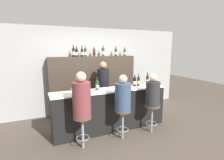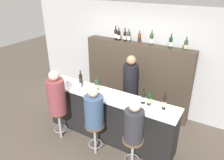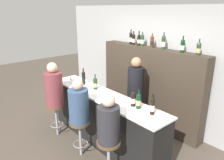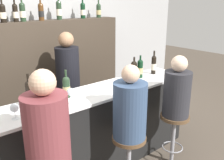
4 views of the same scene
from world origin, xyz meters
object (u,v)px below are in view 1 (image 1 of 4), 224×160
object	(u,v)px
wine_bottle_counter_4	(147,80)
guest_seated_left	(82,98)
wine_bottle_counter_0	(80,86)
bar_stool_right	(152,111)
guest_seated_right	(153,92)
wine_bottle_backbar_4	(94,52)
bar_stool_middle	(123,116)
wine_bottle_backbar_7	(125,52)
bar_stool_left	(82,123)
wine_bottle_backbar_0	(73,52)
wine_glass_2	(98,87)
wine_bottle_backbar_6	(116,52)
bartender	(103,92)
wine_bottle_counter_1	(97,85)
wine_bottle_counter_2	(135,81)
wine_bottle_counter_3	(138,81)
wine_bottle_backbar_2	(82,52)
guest_seated_middle	(123,95)
wine_glass_1	(87,88)
wine_bottle_backbar_5	(103,52)
wine_glass_0	(72,90)
wine_bottle_backbar_1	(77,53)

from	to	relation	value
wine_bottle_counter_4	guest_seated_left	distance (m)	2.05
wine_bottle_counter_0	bar_stool_right	distance (m)	1.78
guest_seated_right	wine_bottle_backbar_4	bearing A→B (deg)	113.03
wine_bottle_counter_0	guest_seated_left	world-z (taller)	guest_seated_left
bar_stool_middle	bar_stool_right	world-z (taller)	same
wine_bottle_backbar_7	bar_stool_left	xyz separation A→B (m)	(-1.92, -1.86, -1.34)
wine_bottle_backbar_0	wine_glass_2	distance (m)	1.61
guest_seated_left	bar_stool_middle	size ratio (longest dim) A/B	1.32
wine_bottle_backbar_6	bartender	xyz separation A→B (m)	(-0.64, -0.54, -1.12)
wine_bottle_counter_1	wine_bottle_counter_0	bearing A→B (deg)	180.00
wine_bottle_counter_4	guest_seated_right	world-z (taller)	guest_seated_right
wine_bottle_backbar_0	bar_stool_left	world-z (taller)	wine_bottle_backbar_0
wine_bottle_backbar_6	wine_bottle_backbar_7	bearing A→B (deg)	-0.00
wine_bottle_counter_2	wine_bottle_backbar_0	world-z (taller)	wine_bottle_backbar_0
wine_bottle_counter_3	bar_stool_left	bearing A→B (deg)	-159.76
wine_bottle_backbar_4	wine_glass_2	world-z (taller)	wine_bottle_backbar_4
wine_bottle_counter_3	bar_stool_right	distance (m)	0.88
wine_bottle_backbar_6	guest_seated_left	size ratio (longest dim) A/B	0.36
wine_bottle_counter_3	wine_bottle_backbar_0	world-z (taller)	wine_bottle_backbar_0
guest_seated_left	wine_bottle_counter_1	bearing A→B (deg)	49.09
wine_bottle_backbar_2	bartender	size ratio (longest dim) A/B	0.19
wine_bottle_backbar_7	guest_seated_middle	size ratio (longest dim) A/B	0.37
wine_bottle_backbar_4	guest_seated_middle	distance (m)	2.05
guest_seated_middle	wine_glass_1	bearing A→B (deg)	145.50
wine_bottle_backbar_5	guest_seated_middle	xyz separation A→B (m)	(-0.28, -1.86, -0.89)
wine_bottle_counter_4	guest_seated_left	world-z (taller)	guest_seated_left
wine_bottle_counter_2	wine_bottle_backbar_2	bearing A→B (deg)	130.11
wine_bottle_backbar_6	bar_stool_right	size ratio (longest dim) A/B	0.47
wine_bottle_counter_2	wine_bottle_counter_4	bearing A→B (deg)	-0.00
wine_bottle_counter_0	wine_glass_1	size ratio (longest dim) A/B	2.32
wine_bottle_counter_2	wine_bottle_backbar_4	size ratio (longest dim) A/B	1.02
wine_bottle_backbar_0	wine_glass_1	size ratio (longest dim) A/B	2.30
bar_stool_left	guest_seated_right	distance (m)	1.74
wine_bottle_counter_0	wine_glass_0	world-z (taller)	wine_bottle_counter_0
wine_bottle_counter_2	wine_bottle_backbar_4	distance (m)	1.59
wine_bottle_backbar_5	wine_bottle_counter_0	bearing A→B (deg)	-130.21
wine_bottle_backbar_6	guest_seated_left	xyz separation A→B (m)	(-1.60, -1.86, -0.82)
wine_bottle_backbar_6	wine_glass_0	world-z (taller)	wine_bottle_backbar_6
wine_bottle_backbar_6	guest_seated_middle	size ratio (longest dim) A/B	0.41
wine_bottle_counter_2	bar_stool_left	world-z (taller)	wine_bottle_counter_2
wine_bottle_counter_0	wine_bottle_counter_1	xyz separation A→B (m)	(0.41, 0.00, -0.02)
wine_bottle_backbar_1	bar_stool_right	distance (m)	2.64
guest_seated_right	wine_bottle_counter_3	bearing A→B (deg)	89.78
guest_seated_middle	bartender	world-z (taller)	bartender
bar_stool_left	wine_bottle_backbar_7	bearing A→B (deg)	43.99
wine_bottle_backbar_2	guest_seated_right	size ratio (longest dim) A/B	0.42
wine_bottle_backbar_5	wine_bottle_backbar_6	bearing A→B (deg)	0.00
wine_bottle_counter_1	guest_seated_right	xyz separation A→B (m)	(1.14, -0.62, -0.14)
wine_bottle_counter_3	bar_stool_middle	xyz separation A→B (m)	(-0.78, -0.62, -0.62)
wine_bottle_backbar_4	wine_bottle_backbar_6	distance (m)	0.72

